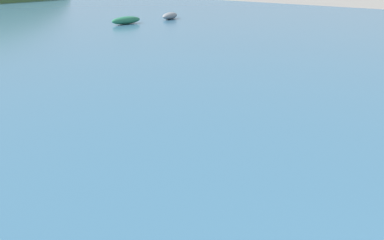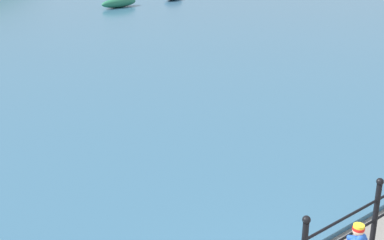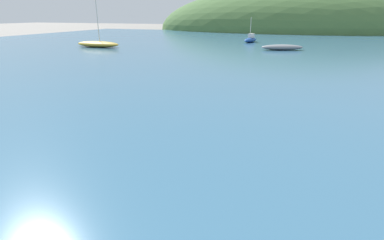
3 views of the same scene
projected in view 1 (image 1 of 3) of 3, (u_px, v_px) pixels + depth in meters
boat_nearest_quay at (170, 16)px, 30.23m from camera, size 2.27×1.58×0.54m
boat_blue_hull at (126, 20)px, 27.06m from camera, size 2.56×0.91×0.54m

